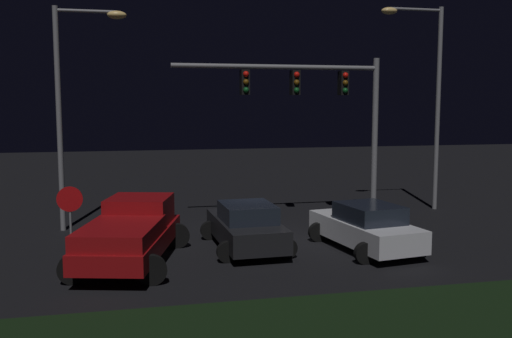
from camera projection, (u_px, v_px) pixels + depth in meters
The scene contains 8 objects.
ground_plane at pixel (256, 240), 19.85m from camera, with size 80.00×80.00×0.00m, color black.
pickup_truck at pixel (132, 229), 16.90m from camera, with size 3.78×5.73×1.80m.
car_sedan at pixel (366, 227), 18.43m from camera, with size 2.90×4.62×1.51m.
car_sedan_far at pixel (246, 226), 18.53m from camera, with size 2.58×4.46×1.51m.
traffic_signal_gantry at pixel (318, 98), 22.61m from camera, with size 8.32×0.56×6.50m.
street_lamp_left at pixel (73, 91), 20.88m from camera, with size 2.59×0.44×8.16m.
street_lamp_right at pixel (427, 84), 24.96m from camera, with size 2.88×0.44×8.84m.
stop_sign at pixel (70, 209), 17.14m from camera, with size 0.76×0.08×2.23m.
Camera 1 is at (-4.29, -18.97, 4.67)m, focal length 40.26 mm.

